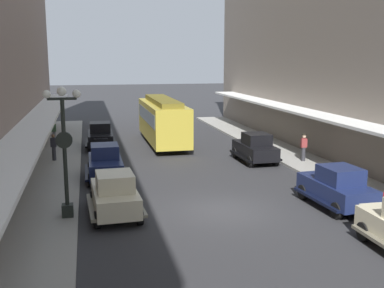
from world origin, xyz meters
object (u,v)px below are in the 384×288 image
(lamp_post_with_clock, at_px, (64,147))
(pedestrian_3, at_px, (304,147))
(parked_car_1, at_px, (115,193))
(parked_car_4, at_px, (100,135))
(parked_car_0, at_px, (255,147))
(parked_car_2, at_px, (337,186))
(streetcar, at_px, (163,119))
(pedestrian_0, at_px, (54,132))
(parked_car_5, at_px, (105,162))
(pedestrian_1, at_px, (54,147))

(lamp_post_with_clock, relative_size, pedestrian_3, 3.09)
(parked_car_1, height_order, parked_car_4, same)
(parked_car_0, distance_m, lamp_post_with_clock, 13.96)
(pedestrian_3, bearing_deg, parked_car_1, -149.06)
(parked_car_2, relative_size, parked_car_4, 1.01)
(parked_car_1, distance_m, lamp_post_with_clock, 2.78)
(parked_car_1, height_order, lamp_post_with_clock, lamp_post_with_clock)
(parked_car_2, distance_m, lamp_post_with_clock, 11.52)
(streetcar, xyz_separation_m, pedestrian_0, (-8.01, 1.57, -0.91))
(parked_car_2, distance_m, pedestrian_0, 22.24)
(parked_car_0, xyz_separation_m, streetcar, (-4.60, 7.34, 0.96))
(parked_car_5, bearing_deg, parked_car_1, -88.73)
(parked_car_1, xyz_separation_m, parked_car_2, (9.41, -1.06, 0.00))
(pedestrian_1, bearing_deg, streetcar, 32.02)
(pedestrian_0, distance_m, pedestrian_3, 18.31)
(parked_car_4, relative_size, pedestrian_3, 2.57)
(parked_car_1, relative_size, parked_car_5, 1.01)
(parked_car_1, xyz_separation_m, pedestrian_3, (11.93, 7.15, 0.07))
(parked_car_1, xyz_separation_m, parked_car_4, (-0.10, 15.01, 0.00))
(lamp_post_with_clock, bearing_deg, parked_car_0, 36.99)
(pedestrian_1, bearing_deg, parked_car_0, -11.89)
(parked_car_5, xyz_separation_m, pedestrian_0, (-3.32, 11.08, 0.05))
(parked_car_5, relative_size, pedestrian_1, 2.60)
(parked_car_2, bearing_deg, pedestrian_1, 136.61)
(parked_car_4, relative_size, parked_car_5, 1.01)
(parked_car_1, bearing_deg, pedestrian_3, 30.94)
(pedestrian_3, bearing_deg, parked_car_2, -107.05)
(parked_car_1, xyz_separation_m, lamp_post_with_clock, (-1.88, -0.14, 2.04))
(parked_car_2, relative_size, lamp_post_with_clock, 0.84)
(parked_car_4, height_order, parked_car_5, same)
(pedestrian_3, bearing_deg, parked_car_0, 159.88)
(streetcar, relative_size, pedestrian_3, 5.75)
(parked_car_4, bearing_deg, parked_car_2, -59.37)
(parked_car_4, bearing_deg, lamp_post_with_clock, -96.71)
(parked_car_0, xyz_separation_m, parked_car_2, (0.26, -9.23, 0.00))
(lamp_post_with_clock, distance_m, pedestrian_1, 11.13)
(parked_car_0, relative_size, streetcar, 0.45)
(parked_car_0, bearing_deg, pedestrian_3, -20.12)
(parked_car_0, xyz_separation_m, lamp_post_with_clock, (-11.03, -8.31, 2.04))
(pedestrian_0, bearing_deg, parked_car_0, -35.25)
(parked_car_1, relative_size, pedestrian_0, 2.63)
(parked_car_5, bearing_deg, pedestrian_0, 106.69)
(parked_car_0, bearing_deg, streetcar, 122.09)
(lamp_post_with_clock, relative_size, pedestrian_0, 3.15)
(parked_car_5, xyz_separation_m, streetcar, (4.68, 9.51, 0.96))
(streetcar, bearing_deg, parked_car_2, -73.64)
(parked_car_2, xyz_separation_m, lamp_post_with_clock, (-11.30, 0.92, 2.04))
(parked_car_1, distance_m, parked_car_4, 15.01)
(parked_car_2, distance_m, pedestrian_3, 8.59)
(parked_car_2, height_order, pedestrian_3, parked_car_2)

